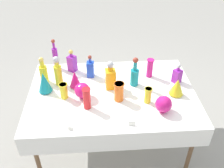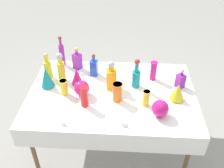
{
  "view_description": "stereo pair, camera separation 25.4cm",
  "coord_description": "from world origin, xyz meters",
  "px_view_note": "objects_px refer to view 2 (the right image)",
  "views": [
    {
      "loc": [
        -0.13,
        -2.03,
        2.39
      ],
      "look_at": [
        0.0,
        0.0,
        0.86
      ],
      "focal_mm": 40.0,
      "sensor_mm": 36.0,
      "label": 1
    },
    {
      "loc": [
        0.12,
        -2.03,
        2.39
      ],
      "look_at": [
        0.0,
        0.0,
        0.86
      ],
      "focal_mm": 40.0,
      "sensor_mm": 36.0,
      "label": 2
    }
  ],
  "objects_px": {
    "fluted_vase_0": "(178,92)",
    "fluted_vase_1": "(47,77)",
    "round_bowl_0": "(82,88)",
    "square_decanter_1": "(94,67)",
    "slender_vase_3": "(153,70)",
    "square_decanter_3": "(181,80)",
    "slender_vase_0": "(64,87)",
    "slender_vase_1": "(84,96)",
    "slender_vase_4": "(146,98)",
    "fluted_vase_2": "(77,76)",
    "square_decanter_2": "(111,77)",
    "tall_bottle_2": "(61,69)",
    "slender_vase_2": "(117,92)",
    "tall_bottle_0": "(62,53)",
    "square_decanter_0": "(77,60)",
    "tall_bottle_1": "(136,76)",
    "round_bowl_1": "(160,108)",
    "tall_bottle_3": "(48,68)",
    "cardboard_box_behind_left": "(126,86)"
  },
  "relations": [
    {
      "from": "square_decanter_3",
      "to": "slender_vase_4",
      "type": "relative_size",
      "value": 1.36
    },
    {
      "from": "square_decanter_3",
      "to": "square_decanter_0",
      "type": "bearing_deg",
      "value": 165.25
    },
    {
      "from": "square_decanter_0",
      "to": "fluted_vase_0",
      "type": "xyz_separation_m",
      "value": [
        1.08,
        -0.51,
        -0.01
      ]
    },
    {
      "from": "slender_vase_1",
      "to": "cardboard_box_behind_left",
      "type": "relative_size",
      "value": 0.46
    },
    {
      "from": "square_decanter_2",
      "to": "slender_vase_2",
      "type": "bearing_deg",
      "value": -70.91
    },
    {
      "from": "slender_vase_3",
      "to": "slender_vase_4",
      "type": "distance_m",
      "value": 0.45
    },
    {
      "from": "square_decanter_2",
      "to": "slender_vase_0",
      "type": "distance_m",
      "value": 0.5
    },
    {
      "from": "square_decanter_1",
      "to": "fluted_vase_1",
      "type": "relative_size",
      "value": 1.17
    },
    {
      "from": "square_decanter_3",
      "to": "fluted_vase_1",
      "type": "relative_size",
      "value": 0.99
    },
    {
      "from": "tall_bottle_0",
      "to": "square_decanter_0",
      "type": "bearing_deg",
      "value": -20.42
    },
    {
      "from": "fluted_vase_1",
      "to": "tall_bottle_0",
      "type": "bearing_deg",
      "value": 81.58
    },
    {
      "from": "tall_bottle_2",
      "to": "fluted_vase_1",
      "type": "height_order",
      "value": "tall_bottle_2"
    },
    {
      "from": "slender_vase_3",
      "to": "square_decanter_3",
      "type": "bearing_deg",
      "value": -24.96
    },
    {
      "from": "round_bowl_0",
      "to": "cardboard_box_behind_left",
      "type": "bearing_deg",
      "value": 66.16
    },
    {
      "from": "slender_vase_2",
      "to": "square_decanter_3",
      "type": "bearing_deg",
      "value": 21.51
    },
    {
      "from": "tall_bottle_3",
      "to": "cardboard_box_behind_left",
      "type": "height_order",
      "value": "tall_bottle_3"
    },
    {
      "from": "slender_vase_0",
      "to": "slender_vase_1",
      "type": "relative_size",
      "value": 0.74
    },
    {
      "from": "tall_bottle_3",
      "to": "slender_vase_0",
      "type": "bearing_deg",
      "value": -50.4
    },
    {
      "from": "square_decanter_1",
      "to": "round_bowl_0",
      "type": "distance_m",
      "value": 0.38
    },
    {
      "from": "tall_bottle_1",
      "to": "round_bowl_1",
      "type": "distance_m",
      "value": 0.49
    },
    {
      "from": "square_decanter_0",
      "to": "square_decanter_3",
      "type": "distance_m",
      "value": 1.19
    },
    {
      "from": "fluted_vase_0",
      "to": "fluted_vase_2",
      "type": "distance_m",
      "value": 1.06
    },
    {
      "from": "slender_vase_0",
      "to": "square_decanter_0",
      "type": "bearing_deg",
      "value": 83.81
    },
    {
      "from": "tall_bottle_1",
      "to": "fluted_vase_0",
      "type": "bearing_deg",
      "value": -25.7
    },
    {
      "from": "slender_vase_4",
      "to": "fluted_vase_2",
      "type": "bearing_deg",
      "value": 157.36
    },
    {
      "from": "tall_bottle_2",
      "to": "slender_vase_1",
      "type": "height_order",
      "value": "tall_bottle_2"
    },
    {
      "from": "slender_vase_4",
      "to": "slender_vase_0",
      "type": "bearing_deg",
      "value": 171.56
    },
    {
      "from": "square_decanter_3",
      "to": "fluted_vase_0",
      "type": "height_order",
      "value": "square_decanter_3"
    },
    {
      "from": "tall_bottle_0",
      "to": "cardboard_box_behind_left",
      "type": "bearing_deg",
      "value": 30.22
    },
    {
      "from": "square_decanter_0",
      "to": "square_decanter_2",
      "type": "relative_size",
      "value": 0.84
    },
    {
      "from": "fluted_vase_2",
      "to": "square_decanter_2",
      "type": "bearing_deg",
      "value": -6.19
    },
    {
      "from": "tall_bottle_3",
      "to": "fluted_vase_0",
      "type": "bearing_deg",
      "value": -12.53
    },
    {
      "from": "tall_bottle_2",
      "to": "slender_vase_2",
      "type": "distance_m",
      "value": 0.69
    },
    {
      "from": "slender_vase_1",
      "to": "fluted_vase_1",
      "type": "distance_m",
      "value": 0.52
    },
    {
      "from": "fluted_vase_0",
      "to": "round_bowl_0",
      "type": "height_order",
      "value": "fluted_vase_0"
    },
    {
      "from": "fluted_vase_0",
      "to": "fluted_vase_1",
      "type": "distance_m",
      "value": 1.35
    },
    {
      "from": "slender_vase_0",
      "to": "slender_vase_2",
      "type": "distance_m",
      "value": 0.55
    },
    {
      "from": "square_decanter_1",
      "to": "slender_vase_0",
      "type": "bearing_deg",
      "value": -126.1
    },
    {
      "from": "square_decanter_1",
      "to": "cardboard_box_behind_left",
      "type": "distance_m",
      "value": 1.05
    },
    {
      "from": "square_decanter_0",
      "to": "fluted_vase_1",
      "type": "xyz_separation_m",
      "value": [
        -0.26,
        -0.38,
        0.01
      ]
    },
    {
      "from": "tall_bottle_1",
      "to": "round_bowl_0",
      "type": "height_order",
      "value": "tall_bottle_1"
    },
    {
      "from": "fluted_vase_2",
      "to": "round_bowl_0",
      "type": "relative_size",
      "value": 1.17
    },
    {
      "from": "tall_bottle_1",
      "to": "round_bowl_1",
      "type": "relative_size",
      "value": 2.01
    },
    {
      "from": "slender_vase_1",
      "to": "fluted_vase_2",
      "type": "distance_m",
      "value": 0.37
    },
    {
      "from": "tall_bottle_1",
      "to": "square_decanter_0",
      "type": "relative_size",
      "value": 1.23
    },
    {
      "from": "slender_vase_2",
      "to": "round_bowl_1",
      "type": "height_order",
      "value": "slender_vase_2"
    },
    {
      "from": "slender_vase_1",
      "to": "slender_vase_3",
      "type": "relative_size",
      "value": 1.04
    },
    {
      "from": "slender_vase_2",
      "to": "tall_bottle_3",
      "type": "bearing_deg",
      "value": 155.67
    },
    {
      "from": "slender_vase_1",
      "to": "square_decanter_2",
      "type": "bearing_deg",
      "value": 51.72
    },
    {
      "from": "square_decanter_3",
      "to": "slender_vase_4",
      "type": "xyz_separation_m",
      "value": [
        -0.38,
        -0.31,
        0.0
      ]
    }
  ]
}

